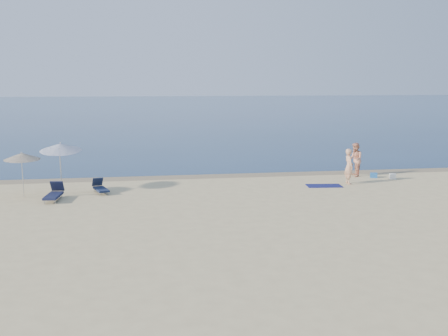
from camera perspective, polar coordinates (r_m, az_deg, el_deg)
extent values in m
plane|color=#D0BE8A|center=(15.29, 19.20, -12.79)|extent=(160.00, 160.00, 0.00)
cube|color=#0C2548|center=(112.75, -5.93, 6.10)|extent=(240.00, 160.00, 0.01)
cube|color=#847254|center=(33.03, 2.96, -0.70)|extent=(240.00, 1.60, 0.00)
imported|color=tan|center=(30.78, 12.57, 0.17)|extent=(0.46, 0.70, 1.90)
imported|color=tan|center=(33.26, 13.18, 0.83)|extent=(0.87, 1.05, 1.95)
cube|color=#0E1249|center=(30.01, 10.13, -1.79)|extent=(1.91, 1.20, 0.03)
cube|color=white|center=(32.99, 16.76, -0.83)|extent=(0.42, 0.39, 0.30)
cube|color=#1D56A1|center=(33.17, 14.96, -0.71)|extent=(0.48, 0.42, 0.28)
cylinder|color=silver|center=(28.49, -16.25, -0.32)|extent=(0.05, 0.36, 2.33)
cone|color=white|center=(28.64, -16.28, 2.06)|extent=(2.06, 2.09, 0.62)
sphere|color=silver|center=(28.61, -16.29, 2.46)|extent=(0.07, 0.07, 0.07)
cylinder|color=silver|center=(28.15, -19.77, -0.93)|extent=(0.04, 0.15, 2.02)
cone|color=beige|center=(28.11, -19.84, 1.13)|extent=(1.72, 1.74, 0.41)
sphere|color=silver|center=(28.09, -19.86, 1.49)|extent=(0.06, 0.06, 0.06)
cube|color=#141937|center=(27.10, -16.96, -2.71)|extent=(0.78, 1.69, 0.11)
cube|color=#141937|center=(27.82, -16.59, -1.76)|extent=(0.64, 0.46, 0.53)
cylinder|color=#A5A5AD|center=(27.07, -16.46, -2.96)|extent=(0.03, 0.03, 0.24)
cube|color=#16203E|center=(28.27, -12.38, -2.13)|extent=(0.89, 1.48, 0.09)
cube|color=#16203E|center=(28.89, -12.73, -1.38)|extent=(0.59, 0.47, 0.45)
cylinder|color=#A5A5AD|center=(28.33, -11.97, -2.30)|extent=(0.03, 0.03, 0.20)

